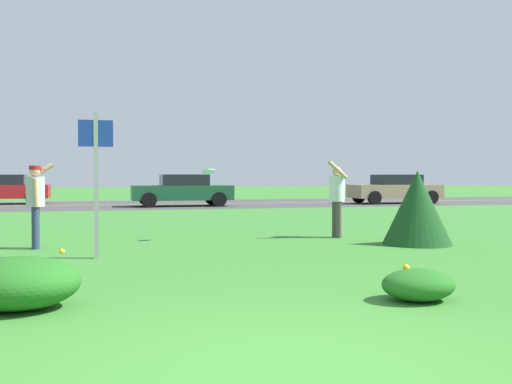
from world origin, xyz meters
TOP-DOWN VIEW (x-y plane):
  - ground_plane at (0.00, 12.40)m, footprint 120.00×120.00m
  - highway_strip at (0.00, 24.80)m, footprint 120.00×9.33m
  - highway_center_stripe at (0.00, 24.80)m, footprint 120.00×0.16m
  - daylily_clump_front_center at (2.15, 1.92)m, footprint 0.82×0.67m
  - daylily_clump_mid_left at (-2.04, 2.59)m, footprint 1.25×1.02m
  - sign_post_near_path at (-1.29, 6.25)m, footprint 0.56×0.10m
  - evergreen_shrub_side at (4.89, 6.64)m, footprint 1.38×1.38m
  - person_thrower_red_cap_gray_shirt at (-2.41, 7.88)m, footprint 0.51×0.51m
  - person_catcher_white_shirt at (3.86, 8.29)m, footprint 0.48×0.51m
  - frisbee_pale_blue at (0.98, 8.37)m, footprint 0.27×0.26m
  - car_tan_leftmost at (13.07, 22.70)m, footprint 4.50×2.00m
  - car_dark_green_center_left at (2.35, 22.70)m, footprint 4.50×2.00m
  - car_red_center_right at (-5.96, 26.90)m, footprint 4.50×2.00m

SIDE VIEW (x-z plane):
  - ground_plane at x=0.00m, z-range 0.00..0.00m
  - highway_strip at x=0.00m, z-range 0.00..0.01m
  - highway_center_stripe at x=0.00m, z-range 0.01..0.01m
  - daylily_clump_front_center at x=2.15m, z-range -0.01..0.37m
  - daylily_clump_mid_left at x=-2.04m, z-range -0.02..0.57m
  - car_tan_leftmost at x=13.07m, z-range 0.01..1.46m
  - car_dark_green_center_left at x=2.35m, z-range 0.01..1.46m
  - car_red_center_right at x=-5.96m, z-range 0.01..1.46m
  - evergreen_shrub_side at x=4.89m, z-range 0.00..1.48m
  - person_catcher_white_shirt at x=3.86m, z-range 0.09..1.81m
  - person_thrower_red_cap_gray_shirt at x=-2.41m, z-range 0.14..1.77m
  - frisbee_pale_blue at x=0.98m, z-range 1.41..1.53m
  - sign_post_near_path at x=-1.29m, z-range 0.26..2.69m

